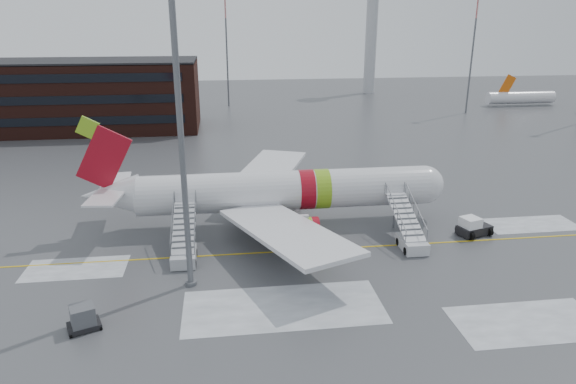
{
  "coord_description": "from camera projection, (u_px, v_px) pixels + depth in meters",
  "views": [
    {
      "loc": [
        -9.75,
        -41.29,
        19.29
      ],
      "look_at": [
        -3.94,
        3.27,
        4.0
      ],
      "focal_mm": 32.0,
      "sensor_mm": 36.0,
      "label": 1
    }
  ],
  "objects": [
    {
      "name": "ground",
      "position": [
        336.0,
        244.0,
        46.17
      ],
      "size": [
        260.0,
        260.0,
        0.0
      ],
      "primitive_type": "plane",
      "color": "#494C4F",
      "rests_on": "ground"
    },
    {
      "name": "pushback_tug",
      "position": [
        473.0,
        227.0,
        47.8
      ],
      "size": [
        3.48,
        3.0,
        1.78
      ],
      "color": "black",
      "rests_on": "ground"
    },
    {
      "name": "light_mast_far_n",
      "position": [
        227.0,
        44.0,
        113.96
      ],
      "size": [
        1.2,
        1.2,
        24.25
      ],
      "color": "#595B60",
      "rests_on": "ground"
    },
    {
      "name": "light_mast_far_ne",
      "position": [
        473.0,
        46.0,
        105.05
      ],
      "size": [
        1.2,
        1.2,
        24.25
      ],
      "color": "#595B60",
      "rests_on": "ground"
    },
    {
      "name": "airstair_fwd",
      "position": [
        410.0,
        235.0,
        45.41
      ],
      "size": [
        2.05,
        7.7,
        3.48
      ],
      "color": "silver",
      "rests_on": "ground"
    },
    {
      "name": "distant_aircraft",
      "position": [
        549.0,
        109.0,
        113.89
      ],
      "size": [
        35.0,
        18.0,
        8.0
      ],
      "primitive_type": null,
      "color": "#D8590C",
      "rests_on": "ground"
    },
    {
      "name": "control_tower",
      "position": [
        372.0,
        20.0,
        132.98
      ],
      "size": [
        6.4,
        6.4,
        30.0
      ],
      "color": "#B2B5BA",
      "rests_on": "ground"
    },
    {
      "name": "terminal_building",
      "position": [
        19.0,
        96.0,
        90.28
      ],
      "size": [
        62.0,
        16.11,
        12.3
      ],
      "color": "#3F1E16",
      "rests_on": "ground"
    },
    {
      "name": "airliner",
      "position": [
        276.0,
        191.0,
        49.41
      ],
      "size": [
        35.03,
        32.97,
        11.18
      ],
      "color": "silver",
      "rests_on": "ground"
    },
    {
      "name": "airstair_aft",
      "position": [
        184.0,
        247.0,
        43.0
      ],
      "size": [
        2.05,
        7.7,
        3.48
      ],
      "color": "#ACAEB3",
      "rests_on": "ground"
    },
    {
      "name": "light_mast_near",
      "position": [
        178.0,
        100.0,
        34.58
      ],
      "size": [
        1.2,
        1.2,
        27.31
      ],
      "color": "#595B60",
      "rests_on": "ground"
    },
    {
      "name": "uld_container",
      "position": [
        83.0,
        318.0,
        33.3
      ],
      "size": [
        2.43,
        2.12,
        1.66
      ],
      "color": "black",
      "rests_on": "ground"
    }
  ]
}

